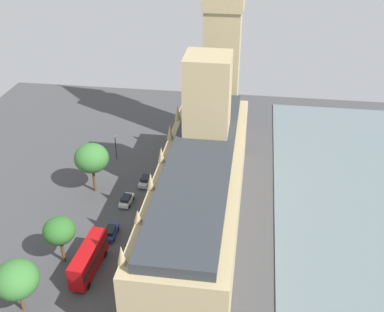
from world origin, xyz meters
name	(u,v)px	position (x,y,z in m)	size (l,w,h in m)	color
ground_plane	(188,226)	(0.00, 0.00, 0.00)	(125.21, 125.21, 0.00)	#424244
river_thames	(364,242)	(-30.90, 0.00, 0.12)	(30.76, 112.69, 0.25)	slate
parliament_building	(201,185)	(-1.99, -1.42, 8.32)	(14.13, 55.21, 29.00)	tan
clock_tower	(223,17)	(-2.54, -33.36, 29.65)	(8.72, 8.72, 57.28)	tan
car_silver_trailing	(145,181)	(10.85, -12.36, 0.89)	(2.16, 4.32, 1.74)	#B7B7BC
car_white_corner	(127,200)	(12.91, -5.27, 0.89)	(2.19, 4.45, 1.74)	silver
car_blue_leading	(111,232)	(13.16, 4.51, 0.89)	(1.97, 4.66, 1.74)	navy
double_decker_bus_under_trees	(89,258)	(14.00, 13.42, 2.63)	(3.18, 10.64, 4.75)	#B20C0F
pedestrian_opposite_hall	(165,194)	(5.94, -8.34, 0.74)	(0.51, 0.61, 1.65)	black
pedestrian_kerbside	(147,239)	(6.49, 5.45, 0.73)	(0.66, 0.58, 1.62)	maroon
plane_tree_near_tower	(16,280)	(21.13, 22.43, 5.93)	(6.36, 6.36, 8.65)	brown
plane_tree_far_end	(59,231)	(19.00, 11.80, 6.32)	(5.18, 5.18, 8.57)	brown
plane_tree_by_river_gate	(91,158)	(20.38, -8.75, 7.62)	(6.73, 6.73, 10.51)	brown
street_lamp_slot_10	(115,143)	(19.55, -21.58, 4.18)	(0.56, 0.56, 5.94)	black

